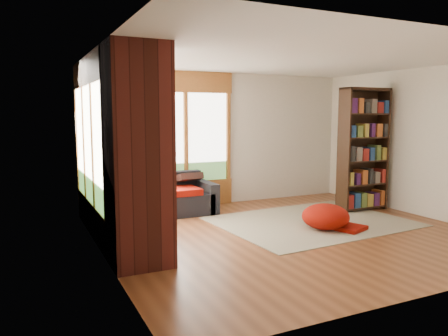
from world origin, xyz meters
name	(u,v)px	position (x,y,z in m)	size (l,w,h in m)	color
floor	(291,233)	(0.00, 0.00, 0.00)	(5.50, 5.50, 0.00)	brown
ceiling	(294,58)	(0.00, 0.00, 2.60)	(5.50, 5.50, 0.00)	white
wall_back	(221,139)	(0.00, 2.50, 1.30)	(5.50, 0.04, 2.60)	silver
wall_front	(440,166)	(0.00, -2.50, 1.30)	(5.50, 0.04, 2.60)	silver
wall_left	(102,155)	(-2.75, 0.00, 1.30)	(0.04, 5.00, 2.60)	silver
wall_right	(424,143)	(2.75, 0.00, 1.30)	(0.04, 5.00, 2.60)	silver
windows_back	(163,138)	(-1.20, 2.47, 1.35)	(2.82, 0.10, 1.90)	#975B26
windows_left	(89,145)	(-2.72, 1.20, 1.35)	(0.10, 2.62, 1.90)	#975B26
roller_blind	(83,117)	(-2.69, 2.03, 1.75)	(0.03, 0.72, 0.90)	#64874C
brick_chimney	(138,156)	(-2.40, -0.35, 1.30)	(0.70, 0.70, 2.60)	#471914
sectional_sofa	(135,204)	(-1.95, 1.70, 0.30)	(2.20, 2.20, 0.80)	black
area_rug	(312,222)	(0.72, 0.44, 0.01)	(3.07, 2.34, 0.01)	beige
bookshelf	(364,150)	(2.14, 0.81, 1.14)	(0.97, 0.32, 2.27)	black
pouf	(326,216)	(0.64, -0.02, 0.21)	(0.74, 0.74, 0.40)	#9B1307
dog_tan	(134,173)	(-1.90, 1.96, 0.79)	(0.99, 0.71, 0.50)	brown
dog_brindle	(117,184)	(-2.36, 1.06, 0.77)	(0.72, 0.94, 0.47)	#41251D
throw_pillows	(134,175)	(-1.92, 1.85, 0.78)	(1.98, 1.68, 0.45)	#311F1B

